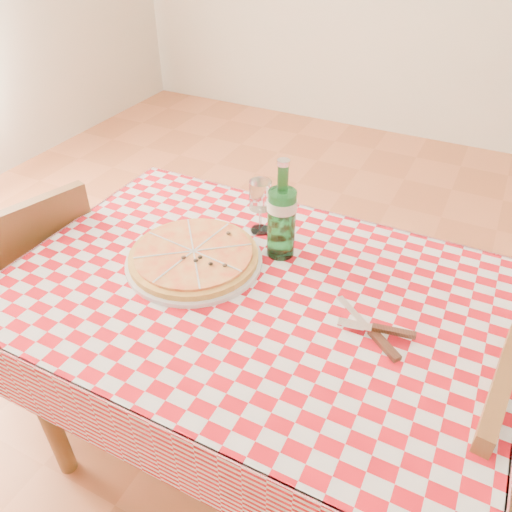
{
  "coord_description": "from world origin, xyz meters",
  "views": [
    {
      "loc": [
        0.46,
        -0.88,
        1.62
      ],
      "look_at": [
        -0.02,
        0.06,
        0.82
      ],
      "focal_mm": 35.0,
      "sensor_mm": 36.0,
      "label": 1
    }
  ],
  "objects_px": {
    "water_bottle": "(282,210)",
    "wine_glass": "(260,207)",
    "chair_near": "(503,484)",
    "chair_far": "(39,286)",
    "dining_table": "(253,316)",
    "pizza_plate": "(194,255)"
  },
  "relations": [
    {
      "from": "water_bottle",
      "to": "wine_glass",
      "type": "bearing_deg",
      "value": 143.06
    },
    {
      "from": "chair_near",
      "to": "chair_far",
      "type": "height_order",
      "value": "chair_far"
    },
    {
      "from": "chair_near",
      "to": "chair_far",
      "type": "distance_m",
      "value": 1.51
    },
    {
      "from": "wine_glass",
      "to": "chair_near",
      "type": "bearing_deg",
      "value": -21.43
    },
    {
      "from": "chair_far",
      "to": "water_bottle",
      "type": "xyz_separation_m",
      "value": [
        0.81,
        0.22,
        0.41
      ]
    },
    {
      "from": "dining_table",
      "to": "water_bottle",
      "type": "height_order",
      "value": "water_bottle"
    },
    {
      "from": "dining_table",
      "to": "pizza_plate",
      "type": "relative_size",
      "value": 3.14
    },
    {
      "from": "dining_table",
      "to": "chair_near",
      "type": "distance_m",
      "value": 0.73
    },
    {
      "from": "dining_table",
      "to": "chair_near",
      "type": "relative_size",
      "value": 1.48
    },
    {
      "from": "chair_near",
      "to": "wine_glass",
      "type": "xyz_separation_m",
      "value": [
        -0.81,
        0.32,
        0.38
      ]
    },
    {
      "from": "wine_glass",
      "to": "dining_table",
      "type": "bearing_deg",
      "value": -67.89
    },
    {
      "from": "water_bottle",
      "to": "wine_glass",
      "type": "distance_m",
      "value": 0.14
    },
    {
      "from": "chair_far",
      "to": "pizza_plate",
      "type": "bearing_deg",
      "value": -155.83
    },
    {
      "from": "water_bottle",
      "to": "wine_glass",
      "type": "xyz_separation_m",
      "value": [
        -0.1,
        0.08,
        -0.06
      ]
    },
    {
      "from": "dining_table",
      "to": "pizza_plate",
      "type": "height_order",
      "value": "pizza_plate"
    },
    {
      "from": "chair_far",
      "to": "chair_near",
      "type": "bearing_deg",
      "value": -163.46
    },
    {
      "from": "pizza_plate",
      "to": "dining_table",
      "type": "bearing_deg",
      "value": -7.69
    },
    {
      "from": "pizza_plate",
      "to": "water_bottle",
      "type": "distance_m",
      "value": 0.28
    },
    {
      "from": "chair_far",
      "to": "pizza_plate",
      "type": "height_order",
      "value": "chair_far"
    },
    {
      "from": "pizza_plate",
      "to": "chair_near",
      "type": "bearing_deg",
      "value": -5.71
    },
    {
      "from": "chair_near",
      "to": "pizza_plate",
      "type": "bearing_deg",
      "value": -179.86
    },
    {
      "from": "chair_far",
      "to": "dining_table",
      "type": "bearing_deg",
      "value": -159.43
    }
  ]
}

